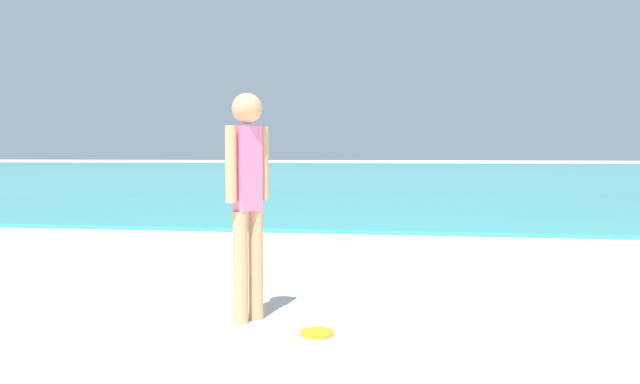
# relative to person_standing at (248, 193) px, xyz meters

# --- Properties ---
(water) EXTENTS (160.00, 60.00, 0.06)m
(water) POSITION_rel_person_standing_xyz_m (0.19, 34.69, -0.88)
(water) COLOR teal
(water) RESTS_ON ground
(person_standing) EXTENTS (0.24, 0.31, 1.60)m
(person_standing) POSITION_rel_person_standing_xyz_m (0.00, 0.00, 0.00)
(person_standing) COLOR tan
(person_standing) RESTS_ON ground
(frisbee) EXTENTS (0.22, 0.22, 0.03)m
(frisbee) POSITION_rel_person_standing_xyz_m (0.53, -0.26, -0.89)
(frisbee) COLOR orange
(frisbee) RESTS_ON ground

